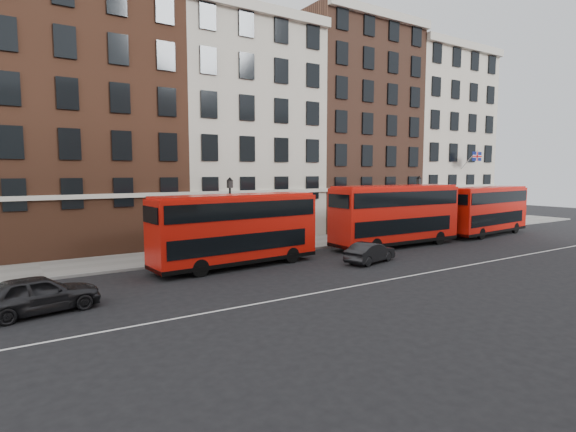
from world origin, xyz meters
TOP-DOWN VIEW (x-y plane):
  - ground at (0.00, 0.00)m, footprint 120.00×120.00m
  - pavement at (0.00, 10.50)m, footprint 80.00×5.00m
  - kerb at (0.00, 8.00)m, footprint 80.00×0.30m
  - road_centre_line at (0.00, -2.00)m, footprint 70.00×0.12m
  - building_terrace at (-0.31, 17.88)m, footprint 64.00×11.95m
  - bus_b at (-6.35, 5.53)m, footprint 10.77×3.32m
  - bus_c at (7.41, 5.54)m, footprint 11.40×2.90m
  - bus_d at (19.24, 5.53)m, footprint 10.78×3.62m
  - car_rear at (-17.29, 1.73)m, footprint 5.02×2.71m
  - car_front at (1.46, 1.99)m, footprint 4.25×2.36m
  - lamp_post_left at (-5.12, 8.85)m, footprint 0.44×0.44m
  - lamp_post_right at (13.23, 8.33)m, footprint 0.44×0.44m
  - traffic_light at (21.28, 8.57)m, footprint 0.25×0.45m
  - iron_railings at (0.00, 12.70)m, footprint 6.60×0.06m

SIDE VIEW (x-z plane):
  - ground at x=0.00m, z-range 0.00..0.00m
  - road_centre_line at x=0.00m, z-range 0.00..0.01m
  - pavement at x=0.00m, z-range 0.00..0.15m
  - kerb at x=0.00m, z-range 0.00..0.16m
  - iron_railings at x=0.00m, z-range 0.15..1.15m
  - car_front at x=1.46m, z-range 0.00..1.33m
  - car_rear at x=-17.29m, z-range 0.00..1.62m
  - bus_d at x=19.24m, z-range 0.16..4.61m
  - bus_b at x=-6.35m, z-range 0.16..4.62m
  - traffic_light at x=21.28m, z-range 0.81..4.08m
  - bus_c at x=7.41m, z-range 0.17..4.95m
  - lamp_post_left at x=-5.12m, z-range 0.42..5.74m
  - lamp_post_right at x=13.23m, z-range 0.42..5.74m
  - building_terrace at x=-0.31m, z-range -0.76..21.24m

